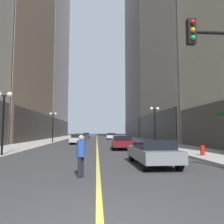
% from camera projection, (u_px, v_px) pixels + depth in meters
% --- Properties ---
extents(ground_plane, '(200.00, 200.00, 0.00)m').
position_uv_depth(ground_plane, '(97.00, 141.00, 38.52)').
color(ground_plane, '#38383A').
extents(sidewalk_left, '(4.50, 78.00, 0.15)m').
position_uv_depth(sidewalk_left, '(51.00, 140.00, 37.93)').
color(sidewalk_left, '#ADA8A0').
rests_on(sidewalk_left, ground).
extents(sidewalk_right, '(4.50, 78.00, 0.15)m').
position_uv_depth(sidewalk_right, '(141.00, 140.00, 39.12)').
color(sidewalk_right, '#ADA8A0').
rests_on(sidewalk_right, ground).
extents(lane_centre_stripe, '(0.16, 70.00, 0.01)m').
position_uv_depth(lane_centre_stripe, '(97.00, 141.00, 38.52)').
color(lane_centre_stripe, '#E5D64C').
rests_on(lane_centre_stripe, ground).
extents(building_left_mid, '(10.32, 24.00, 51.22)m').
position_uv_depth(building_left_mid, '(14.00, 3.00, 39.20)').
color(building_left_mid, gray).
rests_on(building_left_mid, ground).
extents(building_left_far, '(14.26, 26.00, 59.07)m').
position_uv_depth(building_left_far, '(40.00, 41.00, 64.74)').
color(building_left_far, gray).
rests_on(building_left_far, ground).
extents(building_right_far, '(13.08, 26.00, 68.37)m').
position_uv_depth(building_right_far, '(150.00, 30.00, 67.66)').
color(building_right_far, gray).
rests_on(building_right_far, ground).
extents(car_grey, '(1.94, 4.37, 1.32)m').
position_uv_depth(car_grey, '(152.00, 151.00, 10.78)').
color(car_grey, slate).
rests_on(car_grey, ground).
extents(car_maroon, '(2.04, 4.21, 1.32)m').
position_uv_depth(car_maroon, '(122.00, 142.00, 20.21)').
color(car_maroon, maroon).
rests_on(car_maroon, ground).
extents(car_silver, '(1.82, 4.51, 1.32)m').
position_uv_depth(car_silver, '(78.00, 139.00, 28.69)').
color(car_silver, '#B7B7BC').
rests_on(car_silver, ground).
extents(car_green, '(2.00, 4.49, 1.32)m').
position_uv_depth(car_green, '(80.00, 137.00, 36.31)').
color(car_green, '#196038').
rests_on(car_green, ground).
extents(car_white, '(2.03, 4.39, 1.32)m').
position_uv_depth(car_white, '(111.00, 136.00, 45.25)').
color(car_white, silver).
rests_on(car_white, ground).
extents(car_blue, '(1.91, 4.16, 1.32)m').
position_uv_depth(car_blue, '(86.00, 135.00, 54.94)').
color(car_blue, navy).
rests_on(car_blue, ground).
extents(pedestrian_in_blue_hoodie, '(0.47, 0.47, 1.60)m').
position_uv_depth(pedestrian_in_blue_hoodie, '(81.00, 153.00, 8.00)').
color(pedestrian_in_blue_hoodie, black).
rests_on(pedestrian_in_blue_hoodie, ground).
extents(street_lamp_left_near, '(1.06, 0.36, 4.43)m').
position_uv_depth(street_lamp_left_near, '(4.00, 109.00, 14.32)').
color(street_lamp_left_near, black).
rests_on(street_lamp_left_near, ground).
extents(street_lamp_left_far, '(1.06, 0.36, 4.43)m').
position_uv_depth(street_lamp_left_far, '(53.00, 121.00, 30.54)').
color(street_lamp_left_far, black).
rests_on(street_lamp_left_far, ground).
extents(street_lamp_right_mid, '(1.06, 0.36, 4.43)m').
position_uv_depth(street_lamp_right_mid, '(155.00, 117.00, 23.51)').
color(street_lamp_right_mid, black).
rests_on(street_lamp_right_mid, ground).
extents(fire_hydrant_right, '(0.28, 0.28, 0.80)m').
position_uv_depth(fire_hydrant_right, '(203.00, 152.00, 13.85)').
color(fire_hydrant_right, red).
rests_on(fire_hydrant_right, ground).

